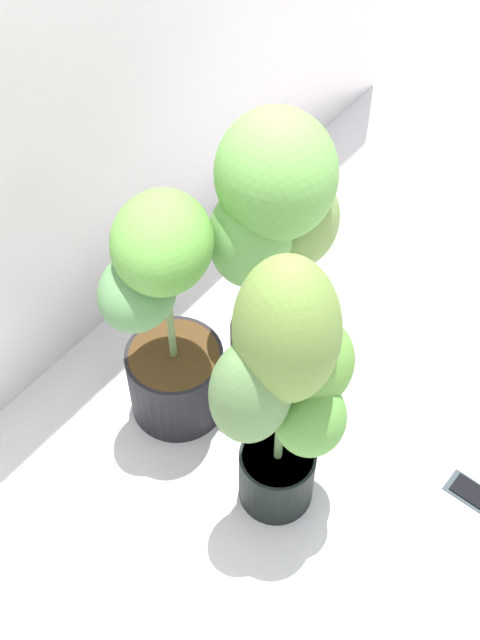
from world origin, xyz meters
name	(u,v)px	position (x,y,z in m)	size (l,w,h in m)	color
ground_plane	(326,515)	(0.00, 0.00, 0.00)	(8.00, 8.00, 0.00)	silver
potted_plant_back_right	(274,229)	(0.28, 0.38, 0.52)	(0.38, 0.33, 0.83)	#27291C
potted_plant_back_center	(165,318)	(0.02, 0.50, 0.36)	(0.35, 0.32, 0.71)	black
potted_plant_center	(286,382)	(-0.02, 0.13, 0.47)	(0.36, 0.32, 0.80)	black
cell_phone	(475,495)	(0.27, -0.26, 0.00)	(0.07, 0.15, 0.01)	#2C363C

